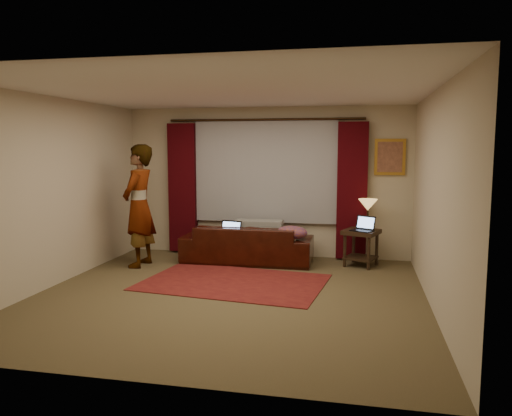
{
  "coord_description": "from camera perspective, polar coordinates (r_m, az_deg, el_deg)",
  "views": [
    {
      "loc": [
        1.63,
        -6.1,
        1.92
      ],
      "look_at": [
        0.1,
        1.2,
        1.0
      ],
      "focal_mm": 35.0,
      "sensor_mm": 36.0,
      "label": 1
    }
  ],
  "objects": [
    {
      "name": "sofa",
      "position": [
        8.31,
        -0.98,
        -3.27
      ],
      "size": [
        2.16,
        0.96,
        0.87
      ],
      "primitive_type": "imported",
      "rotation": [
        0.0,
        0.0,
        3.15
      ],
      "color": "black",
      "rests_on": "floor"
    },
    {
      "name": "curtain_rod",
      "position": [
        8.66,
        0.99,
        10.07
      ],
      "size": [
        0.04,
        0.04,
        3.4
      ],
      "primitive_type": "cylinder",
      "color": "black",
      "rests_on": "wall_back"
    },
    {
      "name": "throw_blanket",
      "position": [
        8.39,
        0.3,
        -0.13
      ],
      "size": [
        0.82,
        0.36,
        0.1
      ],
      "primitive_type": "cube",
      "rotation": [
        0.0,
        0.0,
        0.04
      ],
      "color": "gray",
      "rests_on": "sofa"
    },
    {
      "name": "laptop_sofa",
      "position": [
        8.18,
        -3.28,
        -2.52
      ],
      "size": [
        0.44,
        0.46,
        0.26
      ],
      "primitive_type": null,
      "rotation": [
        0.0,
        0.0,
        -0.22
      ],
      "color": "black",
      "rests_on": "sofa"
    },
    {
      "name": "wall_left",
      "position": [
        7.39,
        -22.19,
        1.7
      ],
      "size": [
        0.02,
        5.0,
        2.6
      ],
      "primitive_type": "cube",
      "color": "beige",
      "rests_on": "ground"
    },
    {
      "name": "drape_left",
      "position": [
        9.08,
        -8.38,
        2.28
      ],
      "size": [
        0.5,
        0.14,
        2.3
      ],
      "primitive_type": "cube",
      "color": "#360409",
      "rests_on": "floor"
    },
    {
      "name": "person",
      "position": [
        8.18,
        -13.22,
        0.24
      ],
      "size": [
        0.58,
        0.58,
        1.96
      ],
      "primitive_type": "imported",
      "rotation": [
        0.0,
        0.0,
        -1.59
      ],
      "color": "gray",
      "rests_on": "floor"
    },
    {
      "name": "area_rug",
      "position": [
        7.17,
        -2.59,
        -8.46
      ],
      "size": [
        2.7,
        1.96,
        0.01
      ],
      "primitive_type": "cube",
      "rotation": [
        0.0,
        0.0,
        -0.12
      ],
      "color": "maroon",
      "rests_on": "floor"
    },
    {
      "name": "end_table",
      "position": [
        8.24,
        11.9,
        -4.49
      ],
      "size": [
        0.66,
        0.66,
        0.59
      ],
      "primitive_type": "cube",
      "rotation": [
        0.0,
        0.0,
        -0.35
      ],
      "color": "black",
      "rests_on": "floor"
    },
    {
      "name": "tiffany_lamp",
      "position": [
        8.22,
        12.63,
        -0.7
      ],
      "size": [
        0.43,
        0.43,
        0.49
      ],
      "primitive_type": null,
      "rotation": [
        0.0,
        0.0,
        -0.59
      ],
      "color": "olive",
      "rests_on": "end_table"
    },
    {
      "name": "wall_front",
      "position": [
        4.0,
        -12.39,
        -2.02
      ],
      "size": [
        5.0,
        0.02,
        2.6
      ],
      "primitive_type": "cube",
      "color": "beige",
      "rests_on": "ground"
    },
    {
      "name": "laptop_table",
      "position": [
        8.04,
        12.02,
        -1.78
      ],
      "size": [
        0.45,
        0.46,
        0.23
      ],
      "primitive_type": null,
      "rotation": [
        0.0,
        0.0,
        -0.51
      ],
      "color": "black",
      "rests_on": "end_table"
    },
    {
      "name": "picture_frame",
      "position": [
        8.58,
        15.05,
        5.66
      ],
      "size": [
        0.5,
        0.04,
        0.6
      ],
      "primitive_type": "cube",
      "color": "#BA842C",
      "rests_on": "wall_back"
    },
    {
      "name": "clothing_pile",
      "position": [
        8.01,
        4.08,
        -2.89
      ],
      "size": [
        0.54,
        0.43,
        0.22
      ],
      "primitive_type": "ellipsoid",
      "rotation": [
        0.0,
        0.0,
        0.08
      ],
      "color": "brown",
      "rests_on": "sofa"
    },
    {
      "name": "sheer_curtain",
      "position": [
        8.7,
        1.04,
        4.26
      ],
      "size": [
        2.5,
        0.05,
        1.8
      ],
      "primitive_type": "cube",
      "color": "#96979E",
      "rests_on": "wall_back"
    },
    {
      "name": "wall_back",
      "position": [
        8.77,
        1.11,
        2.98
      ],
      "size": [
        5.0,
        0.02,
        2.6
      ],
      "primitive_type": "cube",
      "color": "beige",
      "rests_on": "ground"
    },
    {
      "name": "ceiling",
      "position": [
        6.35,
        -3.19,
        13.17
      ],
      "size": [
        5.0,
        5.0,
        0.02
      ],
      "primitive_type": "cube",
      "color": "silver",
      "rests_on": "ground"
    },
    {
      "name": "wall_right",
      "position": [
        6.19,
        19.85,
        0.87
      ],
      "size": [
        0.02,
        5.0,
        2.6
      ],
      "primitive_type": "cube",
      "color": "beige",
      "rests_on": "ground"
    },
    {
      "name": "drape_right",
      "position": [
        8.52,
        10.93,
        1.92
      ],
      "size": [
        0.5,
        0.14,
        2.3
      ],
      "primitive_type": "cube",
      "color": "#360409",
      "rests_on": "floor"
    },
    {
      "name": "floor",
      "position": [
        6.6,
        -3.04,
        -9.93
      ],
      "size": [
        5.0,
        5.0,
        0.01
      ],
      "primitive_type": "cube",
      "color": "brown",
      "rests_on": "ground"
    }
  ]
}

